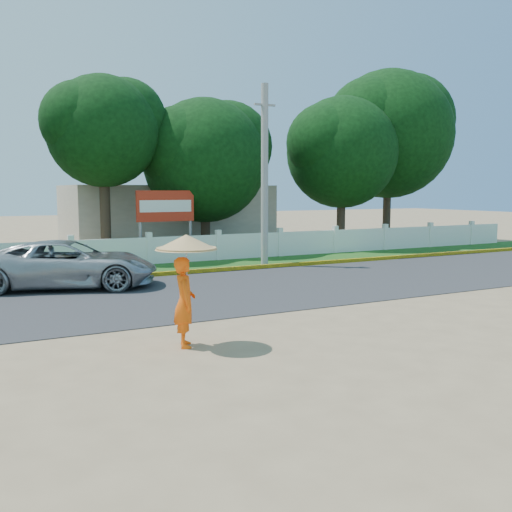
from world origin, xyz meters
The scene contains 11 objects.
ground centered at (0.00, 0.00, 0.00)m, with size 120.00×120.00×0.00m, color #9E8460.
road centered at (0.00, 4.50, 0.01)m, with size 60.00×7.00×0.02m, color #38383A.
grass_verge centered at (0.00, 9.75, 0.01)m, with size 60.00×3.50×0.03m, color #2D601E.
curb centered at (0.00, 8.05, 0.08)m, with size 40.00×0.18×0.16m, color yellow.
fence centered at (0.00, 11.20, 0.55)m, with size 40.00×0.10×1.10m, color silver.
building_near centered at (3.00, 18.00, 1.60)m, with size 10.00×6.00×3.20m, color #B7AD99.
utility_pole centered at (3.95, 8.86, 3.50)m, with size 0.28×0.28×7.01m, color gray.
vehicle centered at (-3.78, 7.04, 0.73)m, with size 2.43×5.26×1.46m, color #A0A3A8.
monk_with_parasol centered at (-2.92, -0.72, 1.40)m, with size 1.18×1.18×2.14m.
billboard centered at (1.08, 12.30, 2.14)m, with size 2.50×0.13×2.95m.
tree_row centered at (5.77, 14.15, 5.20)m, with size 30.81×7.38×9.60m.
Camera 1 is at (-6.65, -10.75, 2.97)m, focal length 40.00 mm.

